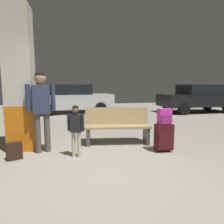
{
  "coord_description": "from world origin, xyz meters",
  "views": [
    {
      "loc": [
        -0.55,
        -2.95,
        1.42
      ],
      "look_at": [
        0.23,
        1.3,
        0.85
      ],
      "focal_mm": 31.41,
      "sensor_mm": 36.0,
      "label": 1
    }
  ],
  "objects": [
    {
      "name": "adult",
      "position": [
        -1.28,
        1.37,
        1.07
      ],
      "size": [
        0.58,
        0.29,
        1.73
      ],
      "color": "brown",
      "rests_on": "ground_plane"
    },
    {
      "name": "backpack_bright",
      "position": [
        1.31,
        0.93,
        0.77
      ],
      "size": [
        0.28,
        0.2,
        0.34
      ],
      "color": "#D833A5",
      "rests_on": "suitcase"
    },
    {
      "name": "child",
      "position": [
        -0.57,
        0.94,
        0.65
      ],
      "size": [
        0.33,
        0.26,
        1.05
      ],
      "color": "beige",
      "rests_on": "ground_plane"
    },
    {
      "name": "parked_car_far",
      "position": [
        -0.73,
        7.69,
        0.81
      ],
      "size": [
        4.26,
        2.13,
        1.51
      ],
      "color": "silver",
      "rests_on": "ground_plane"
    },
    {
      "name": "backpack_dark_floor",
      "position": [
        -1.76,
        1.02,
        0.17
      ],
      "size": [
        0.32,
        0.28,
        0.34
      ],
      "color": "black",
      "rests_on": "ground_plane"
    },
    {
      "name": "ground_plane",
      "position": [
        0.0,
        4.0,
        -0.05
      ],
      "size": [
        18.0,
        18.0,
        0.1
      ],
      "primitive_type": "cube",
      "color": "gray"
    },
    {
      "name": "suitcase",
      "position": [
        1.31,
        0.93,
        0.32
      ],
      "size": [
        0.38,
        0.23,
        0.6
      ],
      "color": "#471419",
      "rests_on": "ground_plane"
    },
    {
      "name": "parked_car_side",
      "position": [
        6.02,
        6.74,
        0.81
      ],
      "size": [
        4.16,
        1.92,
        1.51
      ],
      "color": "black",
      "rests_on": "ground_plane"
    },
    {
      "name": "structural_pillar",
      "position": [
        -1.76,
        1.7,
        1.55
      ],
      "size": [
        0.57,
        0.57,
        3.13
      ],
      "color": "orange",
      "rests_on": "ground_plane"
    },
    {
      "name": "bench",
      "position": [
        0.45,
        1.74,
        0.44
      ],
      "size": [
        1.65,
        0.7,
        0.89
      ],
      "color": "tan",
      "rests_on": "ground_plane"
    }
  ]
}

